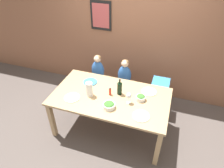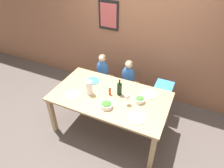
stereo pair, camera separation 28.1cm
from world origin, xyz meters
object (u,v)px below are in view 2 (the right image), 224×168
(chair_far_center, at_px, (127,88))
(paper_towel_roll, at_px, (89,88))
(person_child_center, at_px, (128,74))
(dinner_plate_front_left, at_px, (72,95))
(chair_far_left, at_px, (103,82))
(chair_right_highchair, at_px, (163,92))
(dinner_plate_back_right, at_px, (149,94))
(wine_bottle, at_px, (119,89))
(dinner_plate_front_right, at_px, (137,118))
(person_child_left, at_px, (102,67))
(dinner_plate_back_left, at_px, (92,81))
(salad_bowl_small, at_px, (140,100))
(wine_glass_near, at_px, (127,97))
(salad_bowl_large, at_px, (106,105))

(chair_far_center, height_order, paper_towel_roll, paper_towel_roll)
(person_child_center, xyz_separation_m, dinner_plate_front_left, (-0.58, -0.98, 0.03))
(person_child_center, bearing_deg, chair_far_left, -179.93)
(chair_right_highchair, xyz_separation_m, dinner_plate_back_right, (-0.15, -0.45, 0.23))
(wine_bottle, relative_size, paper_towel_roll, 1.17)
(dinner_plate_front_right, bearing_deg, dinner_plate_back_right, 89.18)
(chair_far_left, distance_m, paper_towel_roll, 0.98)
(chair_far_center, relative_size, chair_right_highchair, 0.68)
(paper_towel_roll, xyz_separation_m, dinner_plate_front_right, (0.87, -0.20, -0.11))
(person_child_left, height_order, wine_bottle, wine_bottle)
(wine_bottle, bearing_deg, chair_far_center, 98.24)
(person_child_left, relative_size, dinner_plate_back_left, 2.17)
(chair_far_center, bearing_deg, wine_bottle, -81.76)
(paper_towel_roll, relative_size, dinner_plate_front_right, 0.98)
(dinner_plate_front_left, xyz_separation_m, dinner_plate_back_right, (1.12, 0.54, 0.00))
(chair_far_center, relative_size, person_child_left, 0.89)
(chair_right_highchair, distance_m, salad_bowl_small, 0.77)
(chair_right_highchair, relative_size, wine_glass_near, 3.67)
(person_child_left, distance_m, paper_towel_roll, 0.86)
(chair_far_left, bearing_deg, wine_bottle, -45.38)
(person_child_left, bearing_deg, salad_bowl_large, -59.83)
(dinner_plate_back_right, bearing_deg, chair_far_left, 157.46)
(salad_bowl_small, bearing_deg, dinner_plate_front_left, -163.75)
(salad_bowl_small, relative_size, dinner_plate_back_left, 0.61)
(salad_bowl_large, bearing_deg, dinner_plate_back_right, 48.19)
(chair_far_center, height_order, dinner_plate_back_left, dinner_plate_back_left)
(salad_bowl_small, xyz_separation_m, dinner_plate_front_left, (-1.03, -0.30, -0.04))
(dinner_plate_back_right, distance_m, dinner_plate_front_right, 0.58)
(dinner_plate_back_left, bearing_deg, chair_far_left, 97.05)
(salad_bowl_large, distance_m, dinner_plate_back_right, 0.75)
(chair_right_highchair, bearing_deg, dinner_plate_front_left, -142.26)
(wine_bottle, bearing_deg, dinner_plate_back_right, 23.78)
(dinner_plate_back_right, bearing_deg, salad_bowl_small, -110.68)
(wine_glass_near, height_order, dinner_plate_front_right, wine_glass_near)
(chair_far_left, height_order, wine_bottle, wine_bottle)
(person_child_center, bearing_deg, dinner_plate_back_right, -39.85)
(chair_right_highchair, distance_m, person_child_center, 0.72)
(chair_far_left, xyz_separation_m, wine_bottle, (0.64, -0.64, 0.47))
(salad_bowl_large, relative_size, dinner_plate_front_right, 0.74)
(person_child_left, xyz_separation_m, paper_towel_roll, (0.20, -0.83, 0.14))
(dinner_plate_front_right, bearing_deg, dinner_plate_front_left, 177.58)
(paper_towel_roll, relative_size, dinner_plate_front_left, 0.98)
(salad_bowl_large, xyz_separation_m, dinner_plate_front_right, (0.49, -0.03, -0.04))
(person_child_center, height_order, salad_bowl_large, person_child_center)
(person_child_left, distance_m, person_child_center, 0.54)
(chair_right_highchair, height_order, salad_bowl_small, salad_bowl_small)
(person_child_left, xyz_separation_m, person_child_center, (0.54, 0.00, 0.00))
(salad_bowl_small, bearing_deg, salad_bowl_large, -141.84)
(dinner_plate_front_right, bearing_deg, person_child_center, 117.17)
(person_child_center, distance_m, dinner_plate_front_left, 1.14)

